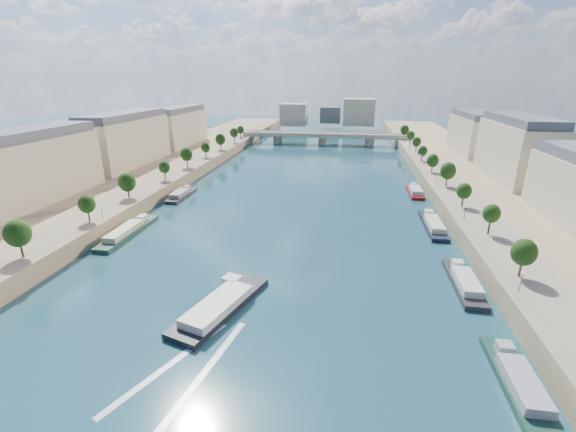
% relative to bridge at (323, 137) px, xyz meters
% --- Properties ---
extents(ground, '(700.00, 700.00, 0.00)m').
position_rel_bridge_xyz_m(ground, '(0.00, -143.61, -5.08)').
color(ground, '#0D353D').
rests_on(ground, ground).
extents(quay_left, '(44.00, 520.00, 5.00)m').
position_rel_bridge_xyz_m(quay_left, '(-72.00, -143.61, -2.58)').
color(quay_left, '#9E8460').
rests_on(quay_left, ground).
extents(quay_right, '(44.00, 520.00, 5.00)m').
position_rel_bridge_xyz_m(quay_right, '(72.00, -143.61, -2.58)').
color(quay_right, '#9E8460').
rests_on(quay_right, ground).
extents(pave_left, '(14.00, 520.00, 0.10)m').
position_rel_bridge_xyz_m(pave_left, '(-57.00, -143.61, -0.03)').
color(pave_left, gray).
rests_on(pave_left, quay_left).
extents(pave_right, '(14.00, 520.00, 0.10)m').
position_rel_bridge_xyz_m(pave_right, '(57.00, -143.61, -0.03)').
color(pave_right, gray).
rests_on(pave_right, quay_right).
extents(trees_left, '(4.80, 268.80, 8.26)m').
position_rel_bridge_xyz_m(trees_left, '(-55.00, -141.61, 5.39)').
color(trees_left, '#382B1E').
rests_on(trees_left, ground).
extents(trees_right, '(4.80, 268.80, 8.26)m').
position_rel_bridge_xyz_m(trees_right, '(55.00, -133.61, 5.39)').
color(trees_right, '#382B1E').
rests_on(trees_right, ground).
extents(lamps_left, '(0.36, 200.36, 4.28)m').
position_rel_bridge_xyz_m(lamps_left, '(-52.50, -153.61, 2.70)').
color(lamps_left, black).
rests_on(lamps_left, ground).
extents(lamps_right, '(0.36, 200.36, 4.28)m').
position_rel_bridge_xyz_m(lamps_right, '(52.50, -138.61, 2.70)').
color(lamps_right, black).
rests_on(lamps_right, ground).
extents(buildings_left, '(16.00, 226.00, 23.20)m').
position_rel_bridge_xyz_m(buildings_left, '(-85.00, -131.61, 11.37)').
color(buildings_left, '#C3B896').
rests_on(buildings_left, ground).
extents(buildings_right, '(16.00, 226.00, 23.20)m').
position_rel_bridge_xyz_m(buildings_right, '(85.00, -131.61, 11.37)').
color(buildings_right, '#C3B896').
rests_on(buildings_right, ground).
extents(skyline, '(79.00, 42.00, 22.00)m').
position_rel_bridge_xyz_m(skyline, '(3.19, 75.91, 9.57)').
color(skyline, '#C3B896').
rests_on(skyline, ground).
extents(bridge, '(112.00, 12.00, 8.15)m').
position_rel_bridge_xyz_m(bridge, '(0.00, 0.00, 0.00)').
color(bridge, '#C1B79E').
rests_on(bridge, ground).
extents(tour_barge, '(14.75, 26.78, 3.64)m').
position_rel_bridge_xyz_m(tour_barge, '(-5.56, -206.45, -4.15)').
color(tour_barge, black).
rests_on(tour_barge, ground).
extents(wake, '(15.28, 25.79, 0.04)m').
position_rel_bridge_xyz_m(wake, '(-5.56, -223.11, -5.06)').
color(wake, silver).
rests_on(wake, ground).
extents(moored_barges_left, '(5.00, 155.34, 3.60)m').
position_rel_bridge_xyz_m(moored_barges_left, '(-45.50, -202.75, -4.24)').
color(moored_barges_left, '#1D1B3D').
rests_on(moored_barges_left, ground).
extents(moored_barges_right, '(5.00, 158.51, 3.60)m').
position_rel_bridge_xyz_m(moored_barges_right, '(45.50, -187.08, -4.24)').
color(moored_barges_right, black).
rests_on(moored_barges_right, ground).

